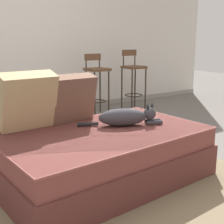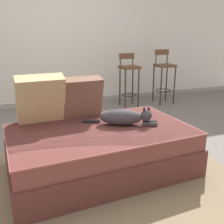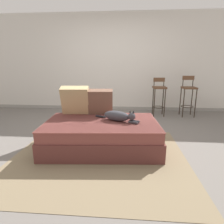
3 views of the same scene
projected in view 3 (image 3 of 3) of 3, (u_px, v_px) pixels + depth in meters
name	position (u px, v px, depth m)	size (l,w,h in m)	color
ground_plane	(105.00, 138.00, 3.30)	(16.00, 16.00, 0.00)	#66605B
wall_back_panel	(114.00, 63.00, 5.15)	(8.00, 0.10, 2.60)	silver
wall_baseboard_trim	(114.00, 108.00, 5.41)	(8.00, 0.02, 0.09)	gray
area_rug	(99.00, 156.00, 2.62)	(2.39, 2.14, 0.01)	#75664C
couch	(102.00, 134.00, 2.86)	(1.76, 1.15, 0.43)	brown
throw_pillow_corner	(75.00, 100.00, 3.16)	(0.47, 0.31, 0.48)	tan
throw_pillow_middle	(100.00, 102.00, 3.16)	(0.43, 0.26, 0.43)	brown
cat	(118.00, 116.00, 2.80)	(0.69, 0.38, 0.19)	#333338
bar_stool_near_window	(159.00, 93.00, 4.65)	(0.32, 0.32, 0.94)	#2D2319
bar_stool_by_doorway	(188.00, 93.00, 4.60)	(0.32, 0.32, 0.99)	#2D2319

